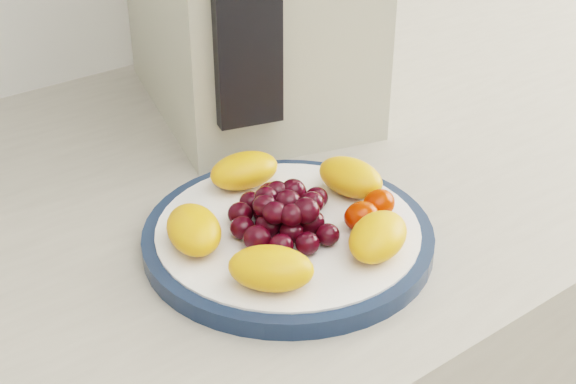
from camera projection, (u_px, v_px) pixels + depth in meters
plate_rim at (288, 237)px, 0.65m from camera, size 0.23×0.23×0.01m
plate_face at (288, 236)px, 0.65m from camera, size 0.21×0.21×0.02m
fruit_plate at (291, 213)px, 0.64m from camera, size 0.20×0.20×0.03m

